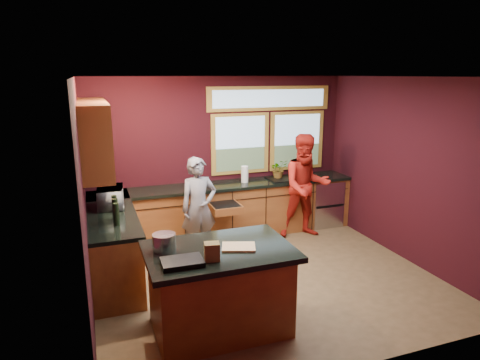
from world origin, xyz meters
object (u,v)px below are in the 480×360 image
island (220,289)px  person_red (306,186)px  person_grey (199,208)px  stock_pot (164,242)px  cutting_board (239,247)px

island → person_red: (2.21, 2.18, 0.41)m
person_grey → person_red: 1.94m
person_red → stock_pot: 3.43m
person_grey → cutting_board: bearing=-98.0°
person_grey → stock_pot: (-0.84, -1.82, 0.26)m
cutting_board → stock_pot: stock_pot is taller
cutting_board → stock_pot: bearing=165.1°
person_grey → stock_pot: person_grey is taller
person_grey → stock_pot: size_ratio=6.44×
person_red → cutting_board: 3.01m
cutting_board → island: bearing=166.0°
person_red → cutting_board: size_ratio=5.07×
island → person_grey: bearing=81.8°
person_grey → person_red: person_red is taller
person_red → cutting_board: person_red is taller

